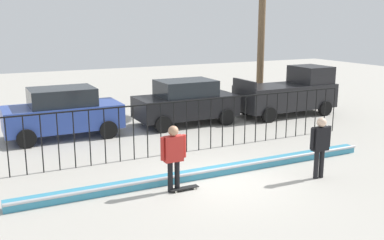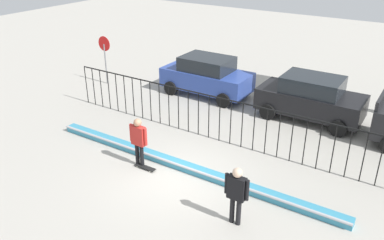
{
  "view_description": "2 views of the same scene",
  "coord_description": "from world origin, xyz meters",
  "px_view_note": "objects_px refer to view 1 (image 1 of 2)",
  "views": [
    {
      "loc": [
        -5.86,
        -10.08,
        4.39
      ],
      "look_at": [
        0.02,
        1.7,
        1.43
      ],
      "focal_mm": 41.76,
      "sensor_mm": 36.0,
      "label": 1
    },
    {
      "loc": [
        6.42,
        -8.92,
        7.23
      ],
      "look_at": [
        -0.3,
        1.57,
        1.36
      ],
      "focal_mm": 37.37,
      "sensor_mm": 36.0,
      "label": 2
    }
  ],
  "objects_px": {
    "parked_car_blue": "(63,112)",
    "parked_car_black": "(186,102)",
    "camera_operator": "(320,142)",
    "skateboarder": "(173,152)",
    "pickup_truck": "(289,93)",
    "skateboard": "(184,188)"
  },
  "relations": [
    {
      "from": "camera_operator",
      "to": "parked_car_black",
      "type": "height_order",
      "value": "parked_car_black"
    },
    {
      "from": "skateboard",
      "to": "parked_car_blue",
      "type": "relative_size",
      "value": 0.19
    },
    {
      "from": "parked_car_blue",
      "to": "parked_car_black",
      "type": "bearing_deg",
      "value": 1.62
    },
    {
      "from": "parked_car_black",
      "to": "skateboard",
      "type": "bearing_deg",
      "value": -119.85
    },
    {
      "from": "skateboarder",
      "to": "skateboard",
      "type": "bearing_deg",
      "value": -7.73
    },
    {
      "from": "parked_car_black",
      "to": "pickup_truck",
      "type": "relative_size",
      "value": 0.91
    },
    {
      "from": "skateboarder",
      "to": "parked_car_blue",
      "type": "xyz_separation_m",
      "value": [
        -1.48,
        6.91,
        -0.09
      ]
    },
    {
      "from": "camera_operator",
      "to": "parked_car_black",
      "type": "xyz_separation_m",
      "value": [
        -0.45,
        7.71,
        -0.08
      ]
    },
    {
      "from": "parked_car_blue",
      "to": "parked_car_black",
      "type": "xyz_separation_m",
      "value": [
        5.11,
        -0.11,
        0.0
      ]
    },
    {
      "from": "skateboarder",
      "to": "pickup_truck",
      "type": "height_order",
      "value": "pickup_truck"
    },
    {
      "from": "parked_car_blue",
      "to": "parked_car_black",
      "type": "height_order",
      "value": "same"
    },
    {
      "from": "skateboarder",
      "to": "parked_car_black",
      "type": "xyz_separation_m",
      "value": [
        3.63,
        6.8,
        -0.09
      ]
    },
    {
      "from": "camera_operator",
      "to": "parked_car_blue",
      "type": "distance_m",
      "value": 9.6
    },
    {
      "from": "skateboard",
      "to": "parked_car_blue",
      "type": "bearing_deg",
      "value": 83.66
    },
    {
      "from": "pickup_truck",
      "to": "parked_car_blue",
      "type": "bearing_deg",
      "value": 173.29
    },
    {
      "from": "parked_car_black",
      "to": "camera_operator",
      "type": "bearing_deg",
      "value": -90.4
    },
    {
      "from": "camera_operator",
      "to": "parked_car_blue",
      "type": "xyz_separation_m",
      "value": [
        -5.57,
        7.82,
        -0.08
      ]
    },
    {
      "from": "skateboard",
      "to": "pickup_truck",
      "type": "bearing_deg",
      "value": 16.62
    },
    {
      "from": "parked_car_blue",
      "to": "pickup_truck",
      "type": "xyz_separation_m",
      "value": [
        10.32,
        -0.5,
        0.06
      ]
    },
    {
      "from": "skateboarder",
      "to": "pickup_truck",
      "type": "distance_m",
      "value": 10.91
    },
    {
      "from": "skateboard",
      "to": "pickup_truck",
      "type": "height_order",
      "value": "pickup_truck"
    },
    {
      "from": "parked_car_blue",
      "to": "pickup_truck",
      "type": "relative_size",
      "value": 0.91
    }
  ]
}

